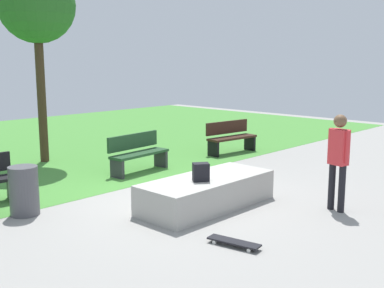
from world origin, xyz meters
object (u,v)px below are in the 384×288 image
skater_performing_trick (338,155)px  skateboard_by_ledge (234,242)px  tree_tall_oak (37,6)px  park_bench_far_right (231,136)px  skateboard_spare (241,196)px  trash_bin (24,191)px  backpack_on_ledge (201,172)px  concrete_ledge (207,192)px  park_bench_far_left (138,152)px

skater_performing_trick → skateboard_by_ledge: skater_performing_trick is taller
skateboard_by_ledge → tree_tall_oak: 8.34m
skateboard_by_ledge → park_bench_far_right: 7.05m
skateboard_spare → trash_bin: bearing=147.4°
skater_performing_trick → park_bench_far_right: skater_performing_trick is taller
backpack_on_ledge → trash_bin: (-2.26, 2.07, -0.28)m
skater_performing_trick → trash_bin: (-3.93, 3.81, -0.58)m
concrete_ledge → trash_bin: trash_bin is taller
park_bench_far_left → park_bench_far_right: 3.38m
skater_performing_trick → skateboard_spare: bearing=109.6°
concrete_ledge → skateboard_spare: (0.82, -0.15, -0.21)m
skateboard_by_ledge → tree_tall_oak: size_ratio=0.17×
concrete_ledge → park_bench_far_left: (0.92, 3.03, 0.21)m
park_bench_far_left → park_bench_far_right: same height
concrete_ledge → trash_bin: 3.21m
backpack_on_ledge → tree_tall_oak: bearing=123.8°
park_bench_far_right → trash_bin: size_ratio=1.92×
park_bench_far_right → skateboard_spare: bearing=-138.5°
concrete_ledge → skater_performing_trick: 2.42m
skater_performing_trick → park_bench_far_left: skater_performing_trick is taller
park_bench_far_left → skateboard_spare: bearing=-91.7°
skateboard_spare → tree_tall_oak: (-0.83, 5.88, 3.90)m
park_bench_far_right → trash_bin: (-6.81, -0.94, -0.05)m
backpack_on_ledge → trash_bin: size_ratio=0.37×
concrete_ledge → trash_bin: size_ratio=3.11×
concrete_ledge → park_bench_far_right: size_ratio=1.62×
trash_bin → skater_performing_trick: bearing=-44.1°
skater_performing_trick → tree_tall_oak: bearing=100.7°
skateboard_by_ledge → park_bench_far_left: bearing=65.8°
tree_tall_oak → trash_bin: (-2.50, -3.75, -3.54)m
skateboard_spare → tree_tall_oak: 7.11m
backpack_on_ledge → park_bench_far_right: park_bench_far_right is taller
backpack_on_ledge → tree_tall_oak: 6.67m
concrete_ledge → park_bench_far_right: bearing=34.3°
concrete_ledge → trash_bin: (-2.52, 1.99, 0.15)m
skater_performing_trick → trash_bin: 5.50m
park_bench_far_right → tree_tall_oak: tree_tall_oak is taller
skateboard_by_ledge → backpack_on_ledge: bearing=58.7°
backpack_on_ledge → park_bench_far_left: 3.33m
park_bench_far_right → tree_tall_oak: (-4.31, 2.81, 3.49)m
skateboard_by_ledge → skateboard_spare: (1.97, 1.39, 0.00)m
concrete_ledge → tree_tall_oak: (-0.01, 5.73, 3.69)m
trash_bin → tree_tall_oak: bearing=56.2°
skater_performing_trick → skateboard_by_ledge: size_ratio=2.09×
park_bench_far_left → tree_tall_oak: tree_tall_oak is taller
backpack_on_ledge → skateboard_by_ledge: backpack_on_ledge is taller
park_bench_far_left → tree_tall_oak: (-0.93, 2.70, 3.49)m
skateboard_by_ledge → tree_tall_oak: (1.13, 7.28, 3.90)m
backpack_on_ledge → tree_tall_oak: size_ratio=0.06×
skater_performing_trick → skateboard_spare: (-0.59, 1.67, -0.95)m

